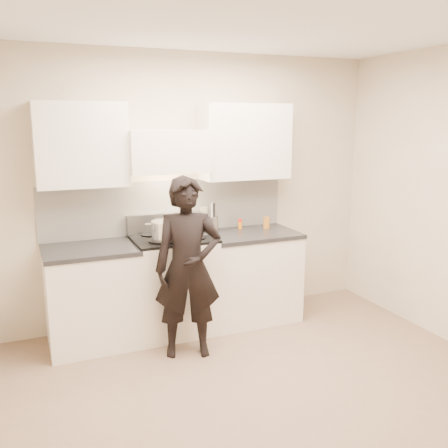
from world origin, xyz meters
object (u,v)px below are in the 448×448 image
(person, at_px, (188,268))
(utensil_crock, at_px, (213,223))
(stove, at_px, (174,284))
(counter_right, at_px, (250,275))
(wok, at_px, (188,220))

(person, bearing_deg, utensil_crock, 69.24)
(stove, height_order, utensil_crock, utensil_crock)
(stove, bearing_deg, counter_right, 0.00)
(utensil_crock, xyz_separation_m, person, (-0.51, -0.71, -0.22))
(wok, relative_size, utensil_crock, 1.72)
(utensil_crock, distance_m, person, 0.90)
(stove, height_order, counter_right, stove)
(counter_right, height_order, wok, wok)
(stove, xyz_separation_m, counter_right, (0.83, 0.00, -0.01))
(stove, distance_m, utensil_crock, 0.74)
(wok, xyz_separation_m, person, (-0.23, -0.65, -0.28))
(wok, height_order, person, person)
(counter_right, relative_size, utensil_crock, 3.06)
(wok, bearing_deg, person, -109.17)
(utensil_crock, bearing_deg, person, -125.90)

